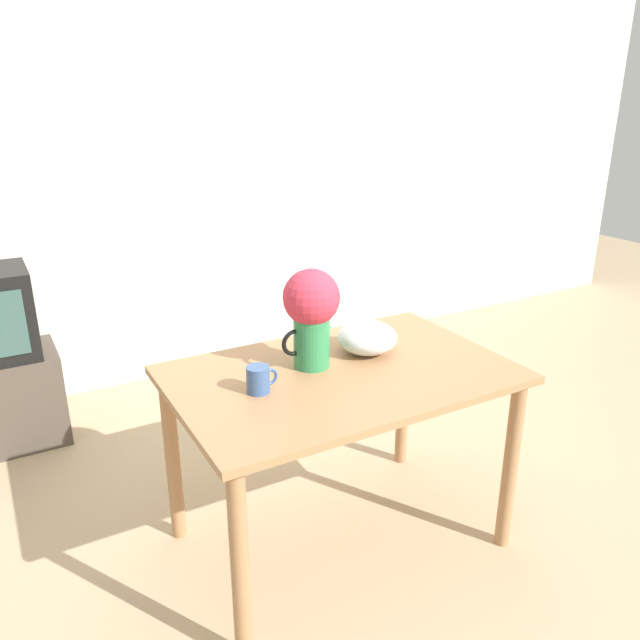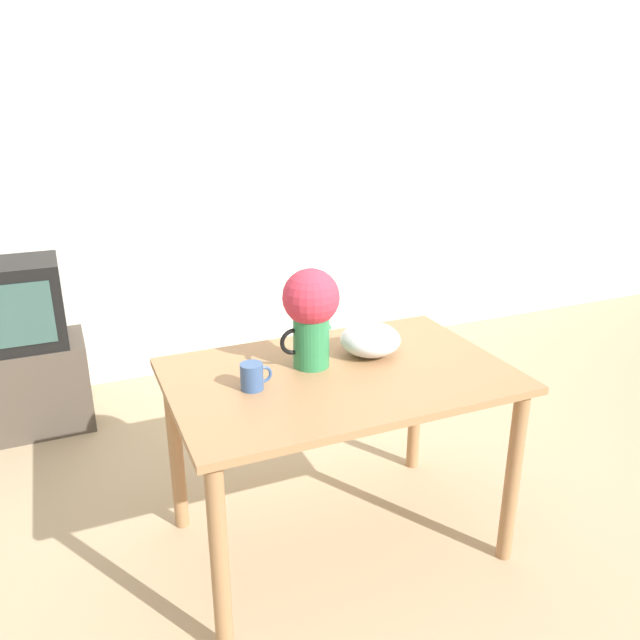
# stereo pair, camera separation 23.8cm
# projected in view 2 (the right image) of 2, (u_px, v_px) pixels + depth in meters

# --- Properties ---
(ground_plane) EXTENTS (12.00, 12.00, 0.00)m
(ground_plane) POSITION_uv_depth(u_px,v_px,m) (350.00, 526.00, 2.72)
(ground_plane) COLOR tan
(wall_back) EXTENTS (8.00, 0.05, 2.60)m
(wall_back) POSITION_uv_depth(u_px,v_px,m) (220.00, 173.00, 3.95)
(wall_back) COLOR silver
(wall_back) RESTS_ON ground_plane
(table) EXTENTS (1.29, 0.84, 0.78)m
(table) POSITION_uv_depth(u_px,v_px,m) (339.00, 398.00, 2.41)
(table) COLOR #A3754C
(table) RESTS_ON ground_plane
(flower_vase) EXTENTS (0.24, 0.22, 0.39)m
(flower_vase) POSITION_uv_depth(u_px,v_px,m) (311.00, 309.00, 2.35)
(flower_vase) COLOR #2D844C
(flower_vase) RESTS_ON table
(coffee_mug) EXTENTS (0.12, 0.08, 0.10)m
(coffee_mug) POSITION_uv_depth(u_px,v_px,m) (253.00, 376.00, 2.22)
(coffee_mug) COLOR #385689
(coffee_mug) RESTS_ON table
(white_bowl) EXTENTS (0.25, 0.25, 0.13)m
(white_bowl) POSITION_uv_depth(u_px,v_px,m) (370.00, 339.00, 2.51)
(white_bowl) COLOR silver
(white_bowl) RESTS_ON table
(tv_stand) EXTENTS (0.61, 0.41, 0.50)m
(tv_stand) POSITION_uv_depth(u_px,v_px,m) (31.00, 386.00, 3.46)
(tv_stand) COLOR #4C4238
(tv_stand) RESTS_ON ground_plane
(tv_set) EXTENTS (0.46, 0.40, 0.46)m
(tv_set) POSITION_uv_depth(u_px,v_px,m) (16.00, 304.00, 3.29)
(tv_set) COLOR black
(tv_set) RESTS_ON tv_stand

